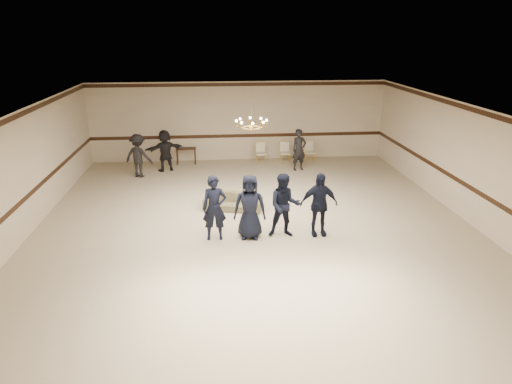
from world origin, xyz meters
TOP-DOWN VIEW (x-y plane):
  - room at (0.00, 0.00)m, footprint 12.01×14.01m
  - chair_rail at (0.00, 6.99)m, footprint 12.00×0.02m
  - crown_molding at (0.00, 6.99)m, footprint 12.00×0.02m
  - chandelier at (0.00, 1.00)m, footprint 0.94×0.94m
  - boy_a at (-1.10, -0.72)m, footprint 0.62×0.41m
  - boy_b at (-0.20, -0.72)m, footprint 0.89×0.64m
  - boy_c at (0.70, -0.72)m, footprint 0.88×0.71m
  - boy_d at (1.60, -0.72)m, footprint 1.00×0.43m
  - settee at (-0.54, 1.32)m, footprint 1.85×1.08m
  - adult_left at (-3.81, 4.91)m, footprint 1.17×0.90m
  - adult_mid at (-2.91, 5.61)m, footprint 1.55×1.02m
  - adult_right at (2.19, 5.21)m, footprint 0.67×0.54m
  - banquet_chair_left at (0.83, 6.26)m, footprint 0.45×0.45m
  - banquet_chair_mid at (1.83, 6.26)m, footprint 0.42×0.42m
  - banquet_chair_right at (2.83, 6.26)m, footprint 0.44×0.44m
  - console_table at (-2.17, 6.46)m, footprint 0.80×0.34m

SIDE VIEW (x-z plane):
  - settee at x=-0.54m, z-range 0.00..0.51m
  - console_table at x=-2.17m, z-range 0.00..0.67m
  - banquet_chair_left at x=0.83m, z-range 0.00..0.84m
  - banquet_chair_mid at x=1.83m, z-range 0.00..0.84m
  - banquet_chair_right at x=2.83m, z-range 0.00..0.84m
  - adult_left at x=-3.81m, z-range 0.00..1.60m
  - adult_mid at x=-2.91m, z-range 0.00..1.60m
  - adult_right at x=2.19m, z-range 0.00..1.60m
  - boy_a at x=-1.10m, z-range 0.00..1.70m
  - boy_b at x=-0.20m, z-range 0.00..1.70m
  - boy_c at x=0.70m, z-range 0.00..1.70m
  - boy_d at x=1.60m, z-range 0.00..1.70m
  - chair_rail at x=0.00m, z-range 0.93..1.07m
  - room at x=0.00m, z-range -0.01..3.20m
  - chandelier at x=0.00m, z-range 2.43..3.32m
  - crown_molding at x=0.00m, z-range 3.01..3.15m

